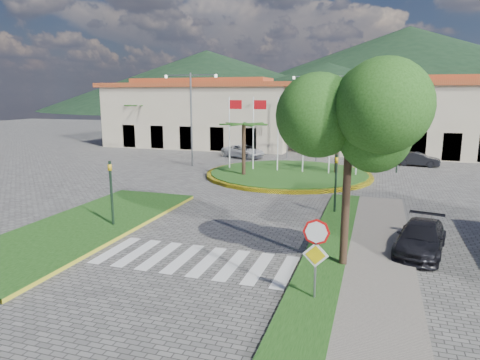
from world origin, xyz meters
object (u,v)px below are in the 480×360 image
(deciduous_tree, at_px, (350,125))
(car_dark_a, at_px, (263,146))
(white_van, at_px, (243,151))
(car_side_right, at_px, (421,238))
(car_dark_b, at_px, (418,159))
(roundabout_island, at_px, (288,174))
(stop_sign, at_px, (316,247))

(deciduous_tree, relative_size, car_dark_a, 1.86)
(white_van, relative_size, car_side_right, 1.09)
(car_dark_a, xyz_separation_m, car_dark_b, (15.59, -5.51, -0.03))
(roundabout_island, bearing_deg, car_dark_b, 39.22)
(deciduous_tree, relative_size, car_dark_b, 1.88)
(car_dark_b, relative_size, car_side_right, 0.87)
(car_dark_b, bearing_deg, car_side_right, -174.93)
(roundabout_island, xyz_separation_m, stop_sign, (4.90, -20.04, 1.62))
(stop_sign, relative_size, car_dark_a, 0.73)
(stop_sign, relative_size, deciduous_tree, 0.39)
(car_dark_b, height_order, car_side_right, car_side_right)
(white_van, height_order, car_dark_b, white_van)
(white_van, relative_size, car_dark_b, 1.26)
(car_dark_b, bearing_deg, white_van, 98.70)
(roundabout_island, distance_m, white_van, 10.32)
(roundabout_island, distance_m, stop_sign, 20.69)
(roundabout_island, height_order, car_dark_a, roundabout_island)
(roundabout_island, distance_m, deciduous_tree, 18.55)
(roundabout_island, height_order, car_side_right, roundabout_island)
(stop_sign, height_order, white_van, stop_sign)
(roundabout_island, bearing_deg, stop_sign, -76.27)
(car_dark_a, bearing_deg, stop_sign, 174.27)
(stop_sign, xyz_separation_m, white_van, (-11.14, 28.24, -1.16))
(stop_sign, bearing_deg, car_side_right, 58.53)
(car_dark_b, distance_m, car_side_right, 22.62)
(roundabout_island, bearing_deg, white_van, 127.29)
(car_dark_a, relative_size, car_dark_b, 1.01)
(white_van, distance_m, car_side_right, 26.95)
(stop_sign, height_order, car_dark_b, stop_sign)
(white_van, distance_m, car_dark_a, 5.41)
(white_van, bearing_deg, stop_sign, -135.23)
(stop_sign, distance_m, car_side_right, 6.61)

